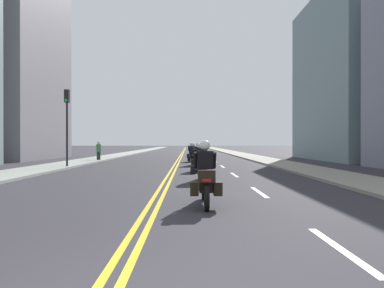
# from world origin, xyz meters

# --- Properties ---
(ground_plane) EXTENTS (264.00, 264.00, 0.00)m
(ground_plane) POSITION_xyz_m (0.00, 48.00, 0.00)
(ground_plane) COLOR #2F2C32
(sidewalk_left) EXTENTS (2.80, 144.00, 0.12)m
(sidewalk_left) POSITION_xyz_m (-7.67, 48.00, 0.06)
(sidewalk_left) COLOR gray
(sidewalk_left) RESTS_ON ground
(sidewalk_right) EXTENTS (2.80, 144.00, 0.12)m
(sidewalk_right) POSITION_xyz_m (7.67, 48.00, 0.06)
(sidewalk_right) COLOR gray
(sidewalk_right) RESTS_ON ground
(centreline_yellow_inner) EXTENTS (0.12, 132.00, 0.01)m
(centreline_yellow_inner) POSITION_xyz_m (-0.12, 48.00, 0.00)
(centreline_yellow_inner) COLOR yellow
(centreline_yellow_inner) RESTS_ON ground
(centreline_yellow_outer) EXTENTS (0.12, 132.00, 0.01)m
(centreline_yellow_outer) POSITION_xyz_m (0.12, 48.00, 0.00)
(centreline_yellow_outer) COLOR yellow
(centreline_yellow_outer) RESTS_ON ground
(lane_dashes_white) EXTENTS (0.14, 56.40, 0.01)m
(lane_dashes_white) POSITION_xyz_m (3.14, 29.00, 0.00)
(lane_dashes_white) COLOR silver
(lane_dashes_white) RESTS_ON ground
(building_left_1) EXTENTS (7.13, 12.24, 21.29)m
(building_left_1) POSITION_xyz_m (-16.02, 30.94, 10.65)
(building_left_1) COLOR gray
(building_left_1) RESTS_ON ground
(building_right_1) EXTENTS (6.49, 13.69, 15.11)m
(building_right_1) POSITION_xyz_m (15.70, 28.94, 7.56)
(building_right_1) COLOR gray
(building_right_1) RESTS_ON ground
(motorcycle_0) EXTENTS (0.76, 2.21, 1.65)m
(motorcycle_0) POSITION_xyz_m (1.30, 5.58, 0.67)
(motorcycle_0) COLOR black
(motorcycle_0) RESTS_ON ground
(motorcycle_1) EXTENTS (0.78, 2.22, 1.59)m
(motorcycle_1) POSITION_xyz_m (1.36, 11.07, 0.64)
(motorcycle_1) COLOR black
(motorcycle_1) RESTS_ON ground
(motorcycle_2) EXTENTS (0.76, 2.31, 1.60)m
(motorcycle_2) POSITION_xyz_m (1.40, 16.04, 0.67)
(motorcycle_2) COLOR black
(motorcycle_2) RESTS_ON ground
(motorcycle_3) EXTENTS (0.77, 2.15, 1.58)m
(motorcycle_3) POSITION_xyz_m (1.21, 20.95, 0.65)
(motorcycle_3) COLOR black
(motorcycle_3) RESTS_ON ground
(motorcycle_4) EXTENTS (0.77, 2.27, 1.61)m
(motorcycle_4) POSITION_xyz_m (1.14, 25.78, 0.67)
(motorcycle_4) COLOR black
(motorcycle_4) RESTS_ON ground
(traffic_light_near) EXTENTS (0.28, 0.38, 4.88)m
(traffic_light_near) POSITION_xyz_m (-6.67, 18.71, 3.34)
(traffic_light_near) COLOR black
(traffic_light_near) RESTS_ON ground
(pedestrian_1) EXTENTS (0.42, 0.35, 1.69)m
(pedestrian_1) POSITION_xyz_m (-6.78, 26.83, 0.87)
(pedestrian_1) COLOR #272C2B
(pedestrian_1) RESTS_ON ground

